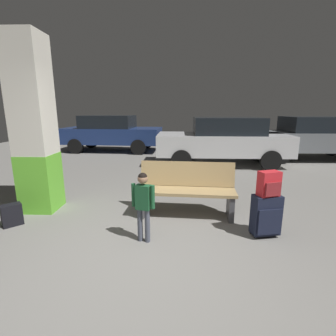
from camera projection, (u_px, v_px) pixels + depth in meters
ground_plane at (161, 178)px, 6.80m from camera, size 18.00×18.00×0.10m
structural_pillar at (34, 127)px, 4.23m from camera, size 0.57×0.57×2.94m
bench at (187, 190)px, 4.20m from camera, size 1.64×0.65×0.89m
suitcase at (266, 215)px, 3.49m from camera, size 0.41×0.29×0.60m
backpack_bright at (269, 184)px, 3.39m from camera, size 0.32×0.26×0.34m
child at (143, 200)px, 3.30m from camera, size 0.32×0.22×0.96m
backpack_dark_floor at (12, 215)px, 3.87m from camera, size 0.32×0.31×0.34m
parked_car_side at (311, 137)px, 8.92m from camera, size 4.11×1.83×1.51m
parked_car_near at (223, 140)px, 8.06m from camera, size 4.13×1.85×1.51m
parked_car_far at (111, 132)px, 10.74m from camera, size 4.21×2.03×1.51m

